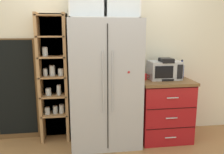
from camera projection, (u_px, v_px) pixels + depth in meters
ground_plane at (105, 142)px, 3.36m from camera, size 10.60×10.60×0.00m
wall_back_cream at (102, 51)px, 3.49m from camera, size 4.91×0.10×2.55m
refrigerator at (105, 83)px, 3.21m from camera, size 0.94×0.67×1.74m
pantry_shelf_column at (53, 77)px, 3.34m from camera, size 0.44×0.30×1.82m
counter_cabinet at (163, 109)px, 3.44m from camera, size 0.75×0.63×0.89m
microwave at (164, 70)px, 3.37m from camera, size 0.44×0.33×0.26m
coffee_maker at (165, 69)px, 3.33m from camera, size 0.17×0.20×0.31m
mug_red at (144, 77)px, 3.34m from camera, size 0.12×0.09×0.08m
bottle_cobalt at (182, 70)px, 3.42m from camera, size 0.07×0.07×0.27m
chalkboard_menu at (16, 90)px, 3.36m from camera, size 0.60×0.04×1.48m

